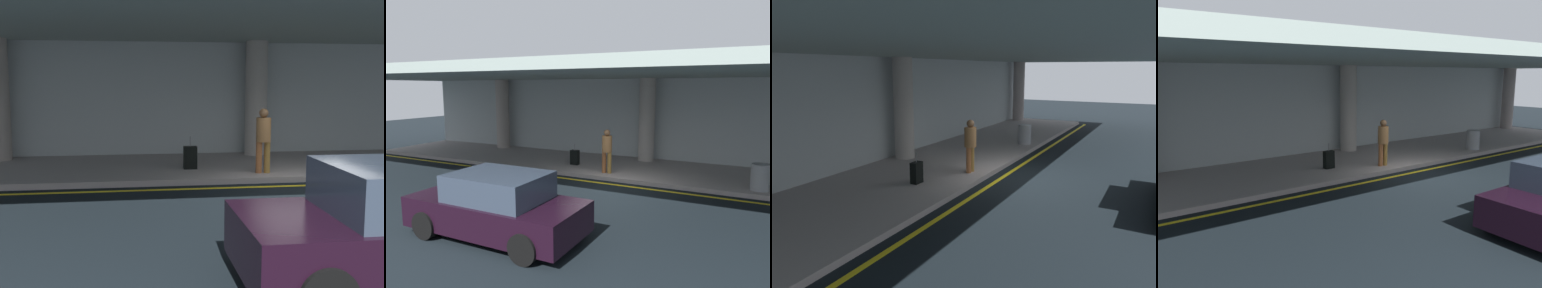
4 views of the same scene
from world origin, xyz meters
The scene contains 8 objects.
ground_plane centered at (0.00, 0.00, 0.00)m, with size 60.00×60.00×0.00m, color black.
sidewalk centered at (0.00, 3.10, 0.07)m, with size 26.00×4.20×0.15m, color #9D9493.
lane_stripe_yellow centered at (0.00, 0.63, 0.00)m, with size 26.00×0.14×0.01m, color yellow.
support_column_left_mid centered at (0.00, 4.65, 1.97)m, with size 0.71×0.71×3.65m, color #A39B94.
ceiling_overhang centered at (0.00, 2.60, 3.95)m, with size 28.00×13.20×0.30m, color #8B9B94.
terminal_back_wall centered at (0.00, 5.35, 1.90)m, with size 26.00×0.30×3.80m, color #A9B2B3.
traveler_with_luggage centered at (-0.64, 1.59, 1.11)m, with size 0.38×0.38×1.68m.
suitcase_upright_primary centered at (-2.44, 2.40, 0.46)m, with size 0.36×0.22×0.90m.
Camera 1 is at (-4.01, -9.81, 2.45)m, focal length 42.86 mm.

